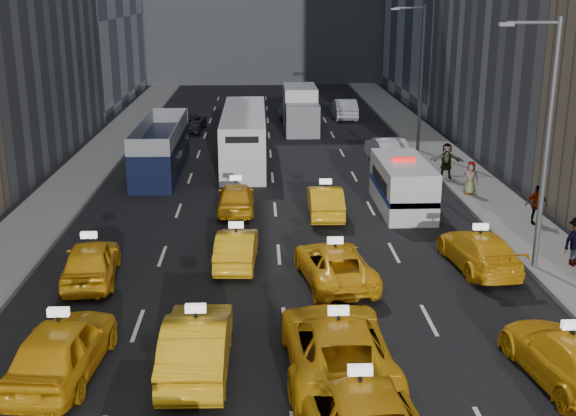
% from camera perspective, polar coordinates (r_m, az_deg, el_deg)
% --- Properties ---
extents(sidewalk_west, '(3.00, 90.00, 0.15)m').
position_cam_1_polar(sidewalk_west, '(39.73, -16.54, 1.92)').
color(sidewalk_west, gray).
rests_on(sidewalk_west, ground).
extents(sidewalk_east, '(3.00, 90.00, 0.15)m').
position_cam_1_polar(sidewalk_east, '(40.11, 13.98, 2.26)').
color(sidewalk_east, gray).
rests_on(sidewalk_east, ground).
extents(curb_west, '(0.15, 90.00, 0.18)m').
position_cam_1_polar(curb_west, '(39.39, -14.50, 1.98)').
color(curb_west, slate).
rests_on(curb_west, ground).
extents(curb_east, '(0.15, 90.00, 0.18)m').
position_cam_1_polar(curb_east, '(39.73, 11.97, 2.28)').
color(curb_east, slate).
rests_on(curb_east, ground).
extents(streetlight_near, '(2.15, 0.22, 9.00)m').
position_cam_1_polar(streetlight_near, '(26.65, 19.59, 5.24)').
color(streetlight_near, '#595B60').
rests_on(streetlight_near, ground).
extents(streetlight_far, '(2.15, 0.22, 9.00)m').
position_cam_1_polar(streetlight_far, '(45.61, 10.37, 10.40)').
color(streetlight_far, '#595B60').
rests_on(streetlight_far, ground).
extents(taxi_6, '(3.26, 5.98, 1.59)m').
position_cam_1_polar(taxi_6, '(16.89, 5.62, -15.62)').
color(taxi_6, '#F5AD14').
rests_on(taxi_6, ground).
extents(taxi_8, '(2.35, 4.92, 1.62)m').
position_cam_1_polar(taxi_8, '(20.23, -17.43, -10.50)').
color(taxi_8, '#F5AD14').
rests_on(taxi_8, ground).
extents(taxi_9, '(1.74, 4.85, 1.59)m').
position_cam_1_polar(taxi_9, '(19.75, -7.20, -10.54)').
color(taxi_9, '#F5AD14').
rests_on(taxi_9, ground).
extents(taxi_10, '(2.91, 5.95, 1.63)m').
position_cam_1_polar(taxi_10, '(19.44, 3.94, -10.85)').
color(taxi_10, '#F5AD14').
rests_on(taxi_10, ground).
extents(taxi_11, '(2.62, 5.14, 1.43)m').
position_cam_1_polar(taxi_11, '(20.41, 21.28, -10.96)').
color(taxi_11, '#F5AD14').
rests_on(taxi_11, ground).
extents(taxi_12, '(2.14, 4.51, 1.49)m').
position_cam_1_polar(taxi_12, '(26.22, -15.31, -4.06)').
color(taxi_12, '#F5AD14').
rests_on(taxi_12, ground).
extents(taxi_13, '(1.61, 4.11, 1.33)m').
position_cam_1_polar(taxi_13, '(26.89, -4.08, -3.13)').
color(taxi_13, '#F5AD14').
rests_on(taxi_13, ground).
extents(taxi_14, '(2.86, 5.07, 1.34)m').
position_cam_1_polar(taxi_14, '(25.26, 3.72, -4.47)').
color(taxi_14, '#F5AD14').
rests_on(taxi_14, ground).
extents(taxi_15, '(2.37, 4.89, 1.37)m').
position_cam_1_polar(taxi_15, '(27.41, 14.84, -3.24)').
color(taxi_15, '#F5AD14').
rests_on(taxi_15, ground).
extents(taxi_16, '(1.66, 4.10, 1.39)m').
position_cam_1_polar(taxi_16, '(33.25, -4.12, 0.85)').
color(taxi_16, '#F5AD14').
rests_on(taxi_16, ground).
extents(taxi_17, '(1.55, 4.26, 1.40)m').
position_cam_1_polar(taxi_17, '(32.60, 2.96, 0.55)').
color(taxi_17, '#F5AD14').
rests_on(taxi_17, ground).
extents(nypd_van, '(2.90, 5.95, 2.46)m').
position_cam_1_polar(nypd_van, '(33.92, 9.03, 1.74)').
color(nypd_van, silver).
rests_on(nypd_van, ground).
extents(double_decker, '(3.06, 9.85, 2.82)m').
position_cam_1_polar(double_decker, '(40.94, -10.02, 4.69)').
color(double_decker, black).
rests_on(double_decker, ground).
extents(city_bus, '(2.59, 11.81, 3.04)m').
position_cam_1_polar(city_bus, '(42.99, -3.48, 5.65)').
color(city_bus, silver).
rests_on(city_bus, ground).
extents(box_truck, '(3.00, 6.99, 3.10)m').
position_cam_1_polar(box_truck, '(52.82, 0.99, 7.80)').
color(box_truck, silver).
rests_on(box_truck, ground).
extents(misc_car_0, '(2.06, 4.98, 1.60)m').
position_cam_1_polar(misc_car_0, '(42.88, 7.85, 4.53)').
color(misc_car_0, '#B5B7BD').
rests_on(misc_car_0, ground).
extents(misc_car_1, '(2.45, 4.93, 1.34)m').
position_cam_1_polar(misc_car_1, '(52.89, -7.86, 6.72)').
color(misc_car_1, black).
rests_on(misc_car_1, ground).
extents(misc_car_2, '(2.84, 5.92, 1.66)m').
position_cam_1_polar(misc_car_2, '(58.68, 0.50, 8.03)').
color(misc_car_2, slate).
rests_on(misc_car_2, ground).
extents(misc_car_3, '(2.04, 4.34, 1.44)m').
position_cam_1_polar(misc_car_3, '(56.74, -3.27, 7.59)').
color(misc_car_3, black).
rests_on(misc_car_3, ground).
extents(misc_car_4, '(1.71, 4.85, 1.59)m').
position_cam_1_polar(misc_car_4, '(57.96, 4.49, 7.84)').
color(misc_car_4, '#9B9DA2').
rests_on(misc_car_4, ground).
extents(pedestrian_3, '(1.04, 0.54, 1.71)m').
position_cam_1_polar(pedestrian_3, '(32.72, 19.04, 0.25)').
color(pedestrian_3, gray).
rests_on(pedestrian_3, sidewalk_east).
extents(pedestrian_4, '(0.92, 0.74, 1.65)m').
position_cam_1_polar(pedestrian_4, '(36.64, 14.21, 2.34)').
color(pedestrian_4, gray).
rests_on(pedestrian_4, sidewalk_east).
extents(pedestrian_5, '(1.83, 0.85, 1.90)m').
position_cam_1_polar(pedestrian_5, '(39.45, 12.42, 3.66)').
color(pedestrian_5, gray).
rests_on(pedestrian_5, sidewalk_east).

